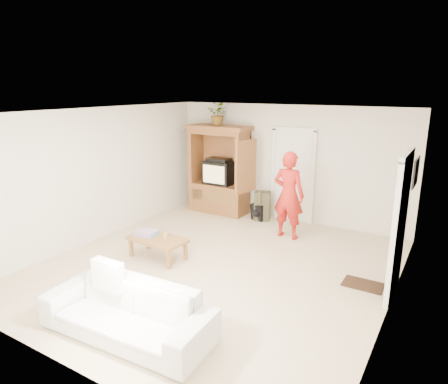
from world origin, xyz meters
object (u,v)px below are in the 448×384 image
at_px(armoire, 220,175).
at_px(man, 289,195).
at_px(sofa, 127,312).
at_px(coffee_table, 158,240).

relative_size(armoire, man, 1.19).
height_order(sofa, coffee_table, sofa).
bearing_deg(sofa, coffee_table, 118.00).
relative_size(sofa, coffee_table, 2.03).
bearing_deg(sofa, armoire, 105.92).
xyz_separation_m(armoire, coffee_table, (0.50, -2.92, -0.57)).
bearing_deg(armoire, man, -20.02).
height_order(armoire, sofa, armoire).
xyz_separation_m(armoire, sofa, (1.67, -4.88, -0.59)).
height_order(armoire, coffee_table, armoire).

